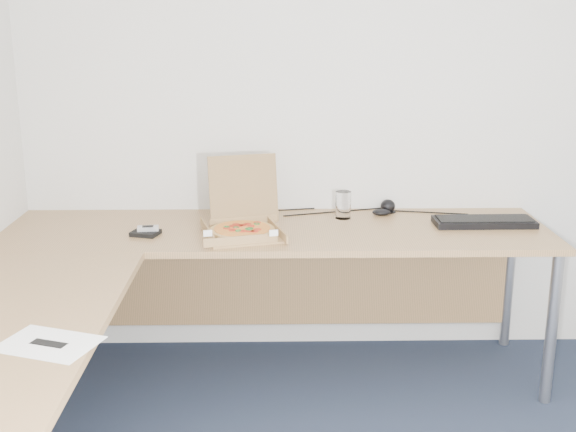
{
  "coord_description": "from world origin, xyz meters",
  "views": [
    {
      "loc": [
        -0.51,
        -1.82,
        1.66
      ],
      "look_at": [
        -0.45,
        1.28,
        0.82
      ],
      "focal_mm": 45.46,
      "sensor_mm": 36.0,
      "label": 1
    }
  ],
  "objects_px": {
    "pizza_box": "(242,226)",
    "wallet": "(146,233)",
    "keyboard": "(484,222)",
    "desk": "(197,265)",
    "drinking_glass": "(343,205)"
  },
  "relations": [
    {
      "from": "keyboard",
      "to": "wallet",
      "type": "xyz_separation_m",
      "value": [
        -1.55,
        -0.13,
        -0.0
      ]
    },
    {
      "from": "pizza_box",
      "to": "wallet",
      "type": "relative_size",
      "value": 3.24
    },
    {
      "from": "pizza_box",
      "to": "keyboard",
      "type": "height_order",
      "value": "pizza_box"
    },
    {
      "from": "desk",
      "to": "wallet",
      "type": "relative_size",
      "value": 21.67
    },
    {
      "from": "drinking_glass",
      "to": "wallet",
      "type": "distance_m",
      "value": 0.95
    },
    {
      "from": "drinking_glass",
      "to": "wallet",
      "type": "bearing_deg",
      "value": -163.49
    },
    {
      "from": "desk",
      "to": "drinking_glass",
      "type": "bearing_deg",
      "value": 42.65
    },
    {
      "from": "wallet",
      "to": "keyboard",
      "type": "bearing_deg",
      "value": 21.79
    },
    {
      "from": "pizza_box",
      "to": "drinking_glass",
      "type": "xyz_separation_m",
      "value": [
        0.47,
        0.27,
        0.03
      ]
    },
    {
      "from": "drinking_glass",
      "to": "keyboard",
      "type": "relative_size",
      "value": 0.28
    },
    {
      "from": "desk",
      "to": "pizza_box",
      "type": "height_order",
      "value": "pizza_box"
    },
    {
      "from": "keyboard",
      "to": "desk",
      "type": "bearing_deg",
      "value": -161.01
    },
    {
      "from": "pizza_box",
      "to": "wallet",
      "type": "xyz_separation_m",
      "value": [
        -0.43,
        0.0,
        -0.03
      ]
    },
    {
      "from": "pizza_box",
      "to": "drinking_glass",
      "type": "relative_size",
      "value": 2.83
    },
    {
      "from": "keyboard",
      "to": "wallet",
      "type": "height_order",
      "value": "keyboard"
    }
  ]
}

